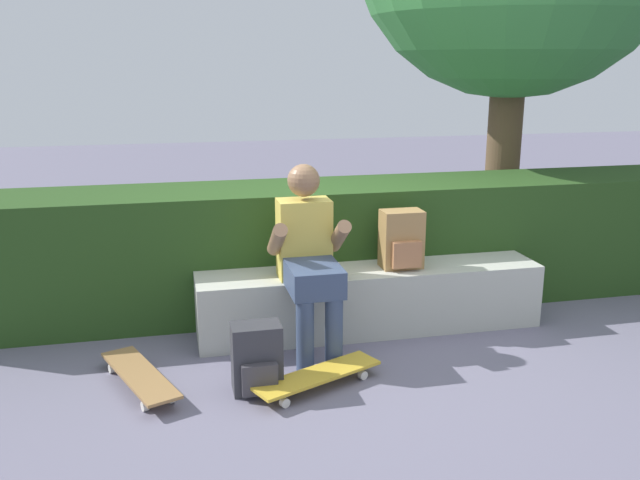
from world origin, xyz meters
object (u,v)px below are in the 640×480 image
(person_skater, at_px, (309,253))
(skateboard_near_person, at_px, (317,376))
(backpack_on_bench, at_px, (402,240))
(backpack_on_ground, at_px, (257,359))
(bench_main, at_px, (370,299))
(skateboard_beside_bench, at_px, (140,375))

(person_skater, bearing_deg, skateboard_near_person, -97.02)
(skateboard_near_person, relative_size, backpack_on_bench, 2.03)
(backpack_on_bench, height_order, backpack_on_ground, backpack_on_bench)
(person_skater, xyz_separation_m, skateboard_near_person, (-0.07, -0.57, -0.57))
(bench_main, distance_m, backpack_on_ground, 1.16)
(skateboard_near_person, bearing_deg, skateboard_beside_bench, 166.85)
(person_skater, distance_m, backpack_on_bench, 0.73)
(bench_main, distance_m, backpack_on_bench, 0.47)
(person_skater, relative_size, skateboard_near_person, 1.47)
(skateboard_near_person, bearing_deg, bench_main, 54.81)
(skateboard_near_person, bearing_deg, backpack_on_ground, 172.93)
(skateboard_beside_bench, distance_m, backpack_on_ground, 0.70)
(skateboard_near_person, bearing_deg, backpack_on_bench, 45.21)
(backpack_on_ground, bearing_deg, skateboard_near_person, -7.07)
(person_skater, relative_size, backpack_on_ground, 2.99)
(bench_main, bearing_deg, skateboard_beside_bench, -160.53)
(bench_main, xyz_separation_m, backpack_on_bench, (0.22, -0.01, 0.42))
(skateboard_near_person, xyz_separation_m, backpack_on_bench, (0.77, 0.77, 0.56))
(bench_main, xyz_separation_m, skateboard_beside_bench, (-1.55, -0.55, -0.15))
(skateboard_near_person, height_order, backpack_on_ground, backpack_on_ground)
(backpack_on_bench, distance_m, backpack_on_ground, 1.40)
(person_skater, height_order, skateboard_near_person, person_skater)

